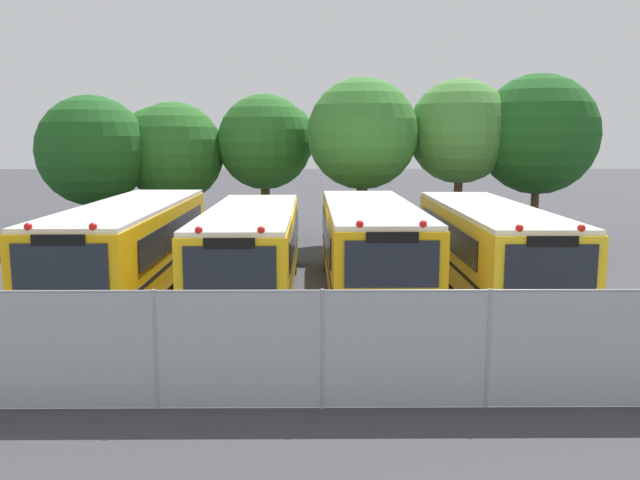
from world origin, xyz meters
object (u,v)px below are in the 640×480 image
(school_bus_1, at_px, (251,248))
(tree_0, at_px, (88,152))
(tree_1, at_px, (169,150))
(school_bus_2, at_px, (370,245))
(tree_3, at_px, (366,131))
(school_bus_0, at_px, (131,244))
(school_bus_3, at_px, (488,245))
(tree_5, at_px, (536,132))
(traffic_cone, at_px, (555,357))
(tree_4, at_px, (460,132))
(tree_2, at_px, (269,141))

(school_bus_1, bearing_deg, tree_0, -51.36)
(tree_1, bearing_deg, school_bus_2, -53.78)
(tree_1, height_order, tree_3, tree_3)
(school_bus_1, bearing_deg, school_bus_0, -4.23)
(school_bus_3, bearing_deg, tree_5, -114.87)
(tree_3, bearing_deg, traffic_cone, -80.95)
(tree_0, height_order, tree_3, tree_3)
(school_bus_2, xyz_separation_m, tree_4, (4.63, 9.58, 3.37))
(school_bus_0, height_order, tree_4, tree_4)
(tree_1, distance_m, tree_4, 13.04)
(school_bus_1, height_order, school_bus_3, school_bus_3)
(tree_4, bearing_deg, school_bus_2, -115.81)
(school_bus_3, relative_size, tree_1, 1.74)
(tree_4, bearing_deg, school_bus_0, -140.89)
(school_bus_2, bearing_deg, traffic_cone, 113.18)
(tree_3, xyz_separation_m, tree_5, (7.31, 0.40, -0.02))
(school_bus_3, xyz_separation_m, tree_3, (-3.02, 8.77, 3.42))
(school_bus_2, xyz_separation_m, traffic_cone, (3.04, -6.90, -1.12))
(tree_4, bearing_deg, tree_3, -171.09)
(school_bus_2, relative_size, tree_5, 1.41)
(tree_1, height_order, tree_2, tree_2)
(tree_3, bearing_deg, school_bus_3, -71.01)
(school_bus_2, relative_size, tree_4, 1.45)
(tree_2, bearing_deg, tree_0, -167.94)
(school_bus_3, bearing_deg, tree_4, -96.43)
(school_bus_0, xyz_separation_m, tree_4, (11.68, 9.50, 3.36))
(tree_5, bearing_deg, tree_3, -176.87)
(school_bus_1, xyz_separation_m, tree_4, (8.13, 9.76, 3.43))
(school_bus_3, height_order, tree_0, tree_0)
(school_bus_1, relative_size, tree_3, 1.41)
(school_bus_2, distance_m, school_bus_3, 3.54)
(school_bus_1, bearing_deg, tree_3, -113.82)
(school_bus_1, distance_m, tree_0, 12.92)
(traffic_cone, bearing_deg, school_bus_3, 85.99)
(school_bus_0, height_order, tree_1, tree_1)
(tree_0, height_order, tree_4, tree_4)
(school_bus_0, relative_size, tree_0, 1.74)
(tree_4, distance_m, traffic_cone, 17.16)
(tree_2, distance_m, traffic_cone, 19.89)
(tree_0, xyz_separation_m, traffic_cone, (14.45, -16.61, -3.61))
(school_bus_3, xyz_separation_m, traffic_cone, (-0.50, -7.07, -1.08))
(school_bus_2, height_order, tree_4, tree_4)
(tree_3, height_order, tree_4, tree_4)
(tree_1, distance_m, tree_2, 4.59)
(school_bus_3, height_order, tree_2, tree_2)
(school_bus_3, distance_m, tree_0, 17.91)
(school_bus_1, relative_size, traffic_cone, 14.42)
(school_bus_3, relative_size, tree_3, 1.52)
(tree_3, xyz_separation_m, traffic_cone, (2.52, -15.84, -4.50))
(school_bus_0, height_order, school_bus_3, school_bus_0)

